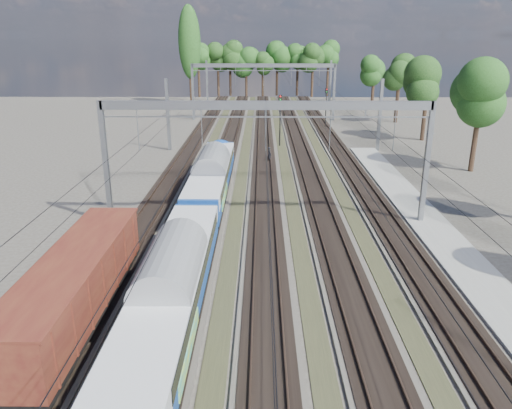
{
  "coord_description": "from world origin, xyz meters",
  "views": [
    {
      "loc": [
        -0.32,
        -4.75,
        13.27
      ],
      "look_at": [
        -0.65,
        26.06,
        2.8
      ],
      "focal_mm": 35.0,
      "sensor_mm": 36.0,
      "label": 1
    }
  ],
  "objects_px": {
    "worker": "(269,154)",
    "signal_near": "(280,114)",
    "emu_train": "(170,283)",
    "freight_boxcar": "(76,285)",
    "signal_far": "(326,103)"
  },
  "relations": [
    {
      "from": "worker",
      "to": "signal_near",
      "type": "height_order",
      "value": "signal_near"
    },
    {
      "from": "emu_train",
      "to": "signal_near",
      "type": "height_order",
      "value": "signal_near"
    },
    {
      "from": "emu_train",
      "to": "worker",
      "type": "bearing_deg",
      "value": 81.29
    },
    {
      "from": "freight_boxcar",
      "to": "worker",
      "type": "xyz_separation_m",
      "value": [
        9.58,
        32.87,
        -1.29
      ]
    },
    {
      "from": "emu_train",
      "to": "worker",
      "type": "xyz_separation_m",
      "value": [
        5.08,
        33.15,
        -1.58
      ]
    },
    {
      "from": "freight_boxcar",
      "to": "signal_near",
      "type": "xyz_separation_m",
      "value": [
        11.01,
        41.21,
        1.89
      ]
    },
    {
      "from": "emu_train",
      "to": "freight_boxcar",
      "type": "bearing_deg",
      "value": 176.42
    },
    {
      "from": "freight_boxcar",
      "to": "signal_far",
      "type": "xyz_separation_m",
      "value": [
        18.34,
        54.38,
        1.59
      ]
    },
    {
      "from": "worker",
      "to": "signal_far",
      "type": "distance_m",
      "value": 23.4
    },
    {
      "from": "emu_train",
      "to": "freight_boxcar",
      "type": "distance_m",
      "value": 4.52
    },
    {
      "from": "emu_train",
      "to": "signal_near",
      "type": "bearing_deg",
      "value": 81.09
    },
    {
      "from": "signal_near",
      "to": "worker",
      "type": "bearing_deg",
      "value": -107.02
    },
    {
      "from": "worker",
      "to": "signal_far",
      "type": "xyz_separation_m",
      "value": [
        8.76,
        21.51,
        2.88
      ]
    },
    {
      "from": "signal_far",
      "to": "freight_boxcar",
      "type": "bearing_deg",
      "value": -124.29
    },
    {
      "from": "emu_train",
      "to": "freight_boxcar",
      "type": "height_order",
      "value": "emu_train"
    }
  ]
}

